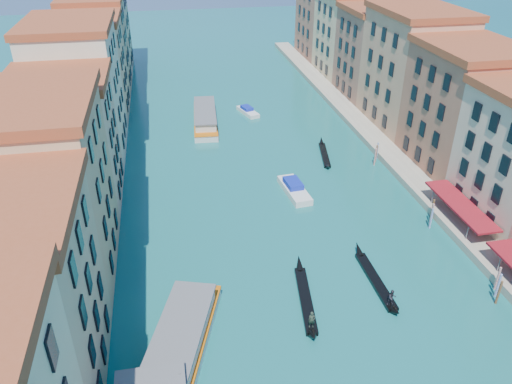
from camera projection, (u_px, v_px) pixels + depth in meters
left_bank_palazzos at (74, 108)px, 72.82m from camera, size 12.80×128.40×21.00m
right_bank_palazzos at (428, 85)px, 82.16m from camera, size 12.80×128.40×21.00m
quay at (375, 140)px, 85.46m from camera, size 4.00×140.00×1.00m
mooring_poles_right at (482, 270)px, 53.74m from camera, size 1.44×54.24×3.20m
vaporetto_near at (176, 356)px, 43.43m from camera, size 10.17×19.78×2.88m
vaporetto_far at (205, 117)px, 92.97m from camera, size 5.50×18.40×2.70m
gondola_fore at (306, 298)px, 51.12m from camera, size 2.76×12.79×2.55m
gondola_right at (377, 280)px, 53.46m from camera, size 1.17×12.31×2.46m
gondola_far at (324, 154)px, 81.18m from camera, size 3.06×11.35×1.62m
motorboat_mid at (294, 189)px, 70.52m from camera, size 3.30×8.21×1.66m
motorboat_far at (248, 111)px, 97.68m from camera, size 3.76×6.66×1.32m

